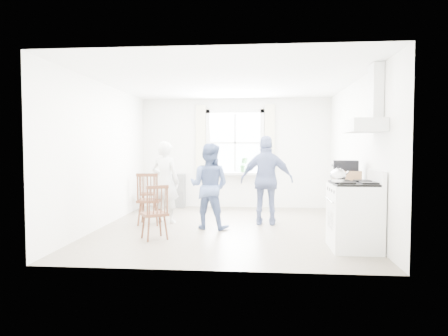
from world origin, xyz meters
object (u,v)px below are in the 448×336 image
low_cabinet (348,210)px  person_left (165,182)px  windsor_chair_b (148,193)px  windsor_chair_c (156,206)px  person_right (267,180)px  windsor_chair_a (148,188)px  gas_stove (354,215)px  stereo_stack (346,171)px  person_mid (209,186)px

low_cabinet → person_left: (-3.19, 1.04, 0.33)m
windsor_chair_b → low_cabinet: bearing=-12.3°
windsor_chair_c → person_right: person_right is taller
windsor_chair_a → windsor_chair_b: size_ratio=0.89×
windsor_chair_b → person_right: size_ratio=0.59×
gas_stove → windsor_chair_c: (-2.92, 0.30, 0.05)m
windsor_chair_a → stereo_stack: bearing=-29.9°
windsor_chair_b → person_left: bearing=48.4°
person_left → person_right: person_right is taller
windsor_chair_b → person_right: bearing=7.0°
stereo_stack → windsor_chair_a: stereo_stack is taller
person_mid → person_right: bearing=-143.3°
low_cabinet → windsor_chair_b: windsor_chair_b is taller
gas_stove → stereo_stack: size_ratio=2.65×
windsor_chair_c → person_mid: 1.22m
gas_stove → person_mid: size_ratio=0.74×
low_cabinet → windsor_chair_c: low_cabinet is taller
stereo_stack → windsor_chair_a: size_ratio=0.49×
stereo_stack → person_left: size_ratio=0.27×
person_right → person_mid: bearing=26.3°
low_cabinet → stereo_stack: 0.62m
person_left → windsor_chair_b: bearing=63.8°
low_cabinet → windsor_chair_a: (-3.86, 2.23, 0.08)m
stereo_stack → windsor_chair_a: bearing=150.1°
windsor_chair_c → person_left: bearing=97.8°
stereo_stack → person_left: 3.31m
person_right → windsor_chair_c: bearing=42.0°
stereo_stack → person_right: (-1.22, 0.99, -0.24)m
windsor_chair_b → person_mid: (1.16, -0.18, 0.16)m
gas_stove → person_right: person_right is taller
low_cabinet → person_right: (-1.26, 1.02, 0.38)m
low_cabinet → windsor_chair_b: bearing=167.7°
low_cabinet → person_left: size_ratio=0.58×
gas_stove → stereo_stack: bearing=88.1°
windsor_chair_a → gas_stove: bearing=-37.7°
low_cabinet → person_right: bearing=141.2°
low_cabinet → stereo_stack: bearing=146.9°
low_cabinet → person_mid: (-2.29, 0.57, 0.30)m
gas_stove → windsor_chair_b: size_ratio=1.15×
windsor_chair_b → windsor_chair_a: bearing=105.8°
windsor_chair_b → person_right: (2.18, 0.27, 0.23)m
low_cabinet → windsor_chair_a: bearing=150.0°
windsor_chair_a → windsor_chair_c: bearing=-71.7°
stereo_stack → windsor_chair_b: size_ratio=0.43×
windsor_chair_a → person_mid: person_mid is taller
gas_stove → low_cabinet: bearing=84.3°
low_cabinet → person_left: 3.37m
person_left → person_right: bearing=-165.3°
windsor_chair_a → windsor_chair_b: 1.54m
windsor_chair_a → windsor_chair_b: bearing=-74.2°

